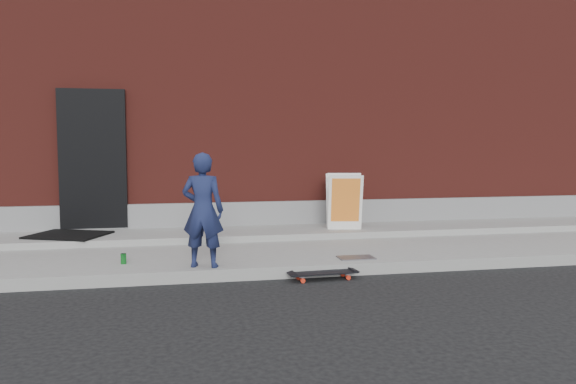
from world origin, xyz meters
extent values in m
plane|color=black|center=(0.00, 0.00, 0.00)|extent=(80.00, 80.00, 0.00)
cube|color=gray|center=(0.00, 1.50, 0.07)|extent=(20.00, 3.00, 0.15)
cube|color=gray|center=(0.00, 2.40, 0.20)|extent=(20.00, 1.20, 0.10)
cube|color=#5D1F19|center=(0.00, 7.00, 2.50)|extent=(20.00, 8.00, 5.00)
cube|color=gray|center=(0.00, 2.97, 0.45)|extent=(20.00, 0.10, 0.40)
cube|color=black|center=(-2.60, 2.96, 1.40)|extent=(1.05, 0.12, 2.25)
imported|color=#182045|center=(-0.98, 0.20, 0.84)|extent=(0.58, 0.47, 1.39)
cylinder|color=red|center=(0.72, -0.01, 0.03)|extent=(0.06, 0.04, 0.06)
cylinder|color=red|center=(0.73, -0.19, 0.03)|extent=(0.06, 0.04, 0.06)
cylinder|color=red|center=(0.15, -0.05, 0.03)|extent=(0.06, 0.04, 0.06)
cylinder|color=red|center=(0.16, -0.23, 0.03)|extent=(0.06, 0.04, 0.06)
cube|color=#A5A4A9|center=(0.73, -0.10, 0.07)|extent=(0.07, 0.18, 0.02)
cube|color=#A5A4A9|center=(0.15, -0.14, 0.07)|extent=(0.07, 0.18, 0.02)
cube|color=black|center=(0.44, -0.12, 0.09)|extent=(0.84, 0.27, 0.02)
cube|color=white|center=(1.39, 2.05, 0.70)|extent=(0.59, 0.34, 0.89)
cube|color=white|center=(1.46, 2.45, 0.70)|extent=(0.59, 0.34, 0.89)
cube|color=yellow|center=(1.38, 2.03, 0.65)|extent=(0.48, 0.27, 0.71)
cube|color=white|center=(1.42, 2.25, 1.14)|extent=(0.55, 0.15, 0.05)
cylinder|color=#1B872B|center=(-1.95, 0.57, 0.21)|extent=(0.08, 0.08, 0.13)
cube|color=black|center=(-2.90, 2.34, 0.27)|extent=(1.31, 1.21, 0.03)
cube|color=#5B5B60|center=(1.01, 0.34, 0.16)|extent=(0.46, 0.30, 0.01)
camera|label=1|loc=(-1.30, -6.58, 1.62)|focal=35.00mm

